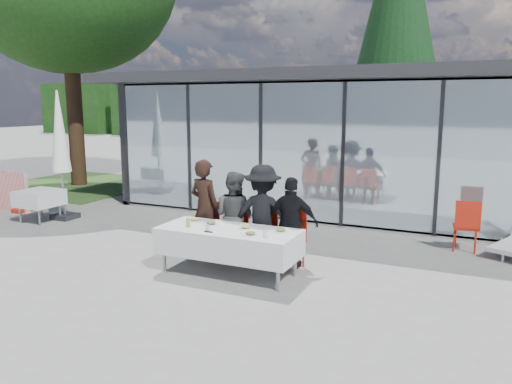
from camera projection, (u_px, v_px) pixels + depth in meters
ground at (209, 278)px, 7.84m from camera, size 90.00×90.00×0.00m
pavilion at (417, 124)px, 13.92m from camera, size 14.80×8.80×3.44m
treeline at (394, 110)px, 33.28m from camera, size 62.50×2.00×4.40m
dining_table at (228, 242)px, 7.95m from camera, size 2.26×0.96×0.75m
diner_a at (205, 208)px, 8.90m from camera, size 0.76×0.76×1.74m
diner_chair_a at (206, 226)px, 8.97m from camera, size 0.44×0.44×0.97m
diner_b at (234, 216)px, 8.67m from camera, size 0.87×0.87×1.56m
diner_chair_b at (235, 229)px, 8.73m from camera, size 0.44×0.44×0.97m
diner_c at (263, 215)px, 8.43m from camera, size 1.32×1.32×1.71m
diner_chair_c at (263, 233)px, 8.50m from camera, size 0.44×0.44×0.97m
diner_d at (292, 223)px, 8.23m from camera, size 0.98×0.98×1.53m
diner_chair_d at (292, 236)px, 8.29m from camera, size 0.44×0.44×0.97m
plate_a at (195, 220)px, 8.39m from camera, size 0.24×0.24×0.07m
plate_b at (211, 223)px, 8.15m from camera, size 0.24×0.24×0.07m
plate_c at (246, 227)px, 7.89m from camera, size 0.24×0.24×0.07m
plate_d at (281, 230)px, 7.70m from camera, size 0.24×0.24×0.07m
plate_extra at (250, 234)px, 7.50m from camera, size 0.24×0.24×0.07m
juice_bottle at (188, 223)px, 8.02m from camera, size 0.06×0.06×0.14m
drinking_glasses at (236, 231)px, 7.56m from camera, size 1.02×0.11×0.10m
folded_eyeglasses at (208, 232)px, 7.70m from camera, size 0.14×0.03×0.01m
spare_table_left at (39, 198)px, 11.47m from camera, size 0.86×0.86×0.74m
spare_chair_b at (467, 223)px, 9.15m from camera, size 0.49×0.49×0.97m
market_umbrella at (60, 139)px, 11.53m from camera, size 0.50×0.50×3.00m
conifer_tree at (398, 12)px, 18.18m from camera, size 4.00×4.00×10.50m
grass_patch at (79, 185)px, 16.72m from camera, size 5.00×5.00×0.02m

